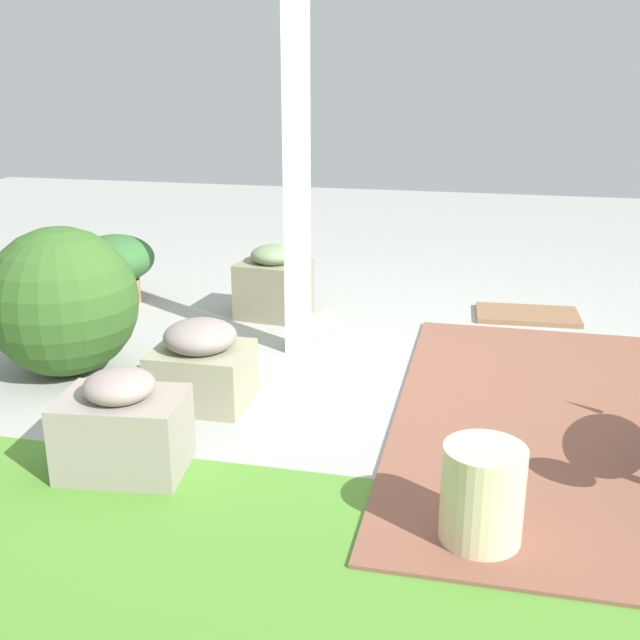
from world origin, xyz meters
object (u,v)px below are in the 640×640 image
Objects in this scene: porch_pillar at (296,139)px; round_shrub at (63,302)px; ceramic_urn at (482,496)px; stone_planter_far at (123,427)px; doormat at (527,315)px; stone_planter_nearest at (274,284)px; terracotta_pot_broad at (115,264)px; stone_planter_mid at (202,365)px.

round_shrub is at bearing 27.86° from porch_pillar.
ceramic_urn is (-1.01, 1.58, -0.95)m from porch_pillar.
stone_planter_far is at bearing 130.55° from round_shrub.
porch_pillar is 1.87m from doormat.
doormat is at bearing -95.10° from ceramic_urn.
terracotta_pot_broad is at bearing -2.15° from stone_planter_nearest.
stone_planter_far is at bearing 89.28° from stone_planter_nearest.
porch_pillar is at bearing -57.52° from ceramic_urn.
ceramic_urn is at bearing 84.90° from doormat.
stone_planter_far is 2.25m from terracotta_pot_broad.
doormat is (-1.49, -1.62, -0.17)m from stone_planter_mid.
stone_planter_mid is at bearing 47.48° from doormat.
stone_planter_mid is 2.20m from doormat.
stone_planter_nearest reaches higher than stone_planter_mid.
stone_planter_mid is at bearing 71.07° from porch_pillar.
stone_planter_far is at bearing -7.62° from ceramic_urn.
terracotta_pot_broad is at bearing -42.52° from ceramic_urn.
porch_pillar is 1.40m from round_shrub.
porch_pillar reaches higher than round_shrub.
porch_pillar is 3.04× the size of round_shrub.
stone_planter_far reaches higher than ceramic_urn.
ceramic_urn is at bearing 137.48° from terracotta_pot_broad.
stone_planter_mid is 0.70× the size of doormat.
round_shrub is at bearing 55.46° from stone_planter_nearest.
stone_planter_nearest is at bearing 12.10° from doormat.
stone_planter_nearest reaches higher than doormat.
round_shrub is 2.71m from doormat.
porch_pillar reaches higher than doormat.
stone_planter_far is 1.34m from ceramic_urn.
porch_pillar is 3.66× the size of doormat.
porch_pillar is 1.11m from stone_planter_nearest.
terracotta_pot_broad is at bearing -23.28° from porch_pillar.
terracotta_pot_broad is at bearing 6.31° from doormat.
ceramic_urn is 2.47m from doormat.
terracotta_pot_broad is at bearing -50.53° from stone_planter_mid.
round_shrub reaches higher than ceramic_urn.
stone_planter_nearest is 1.95m from stone_planter_far.
ceramic_urn is at bearing 146.63° from stone_planter_mid.
doormat is at bearing -124.15° from stone_planter_far.
stone_planter_far is (0.06, 0.66, -0.00)m from stone_planter_mid.
ceramic_urn is (-1.27, 0.83, -0.01)m from stone_planter_mid.
terracotta_pot_broad is 2.61m from doormat.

